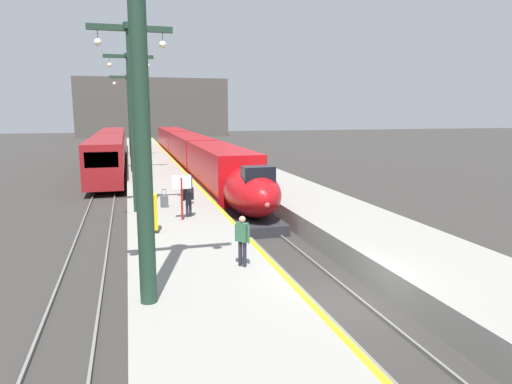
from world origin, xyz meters
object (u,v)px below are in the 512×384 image
station_column_mid (133,101)px  passenger_far_waiting (242,237)px  regional_train_adjacent (110,149)px  passenger_mid_platform (188,197)px  departure_info_board (182,188)px  ticket_machine_yellow (149,215)px  rolling_suitcase (164,202)px  station_column_near (139,73)px  passenger_near_edge (189,187)px  station_column_distant (130,108)px  station_column_far (131,102)px  highspeed_train_main (191,152)px

station_column_mid → passenger_far_waiting: station_column_mid is taller
regional_train_adjacent → passenger_mid_platform: regional_train_adjacent is taller
departure_info_board → ticket_machine_yellow: bearing=-130.6°
station_column_mid → regional_train_adjacent: bearing=94.5°
regional_train_adjacent → rolling_suitcase: regional_train_adjacent is taller
station_column_near → passenger_far_waiting: size_ratio=5.91×
regional_train_adjacent → passenger_near_edge: regional_train_adjacent is taller
passenger_mid_platform → station_column_distant: bearing=94.2°
station_column_near → station_column_distant: (0.00, 41.75, -0.54)m
station_column_far → station_column_distant: bearing=90.0°
highspeed_train_main → passenger_mid_platform: bearing=-97.8°
station_column_mid → passenger_near_edge: bearing=18.3°
highspeed_train_main → station_column_far: bearing=-127.6°
station_column_distant → ticket_machine_yellow: bearing=-89.4°
ticket_machine_yellow → station_column_mid: bearing=94.6°
station_column_near → passenger_far_waiting: 6.23m
passenger_mid_platform → ticket_machine_yellow: size_ratio=1.06×
station_column_far → passenger_near_edge: 16.53m
passenger_near_edge → rolling_suitcase: passenger_near_edge is taller
highspeed_train_main → station_column_mid: 25.29m
departure_info_board → passenger_far_waiting: bearing=-80.8°
passenger_far_waiting → departure_info_board: size_ratio=0.80×
highspeed_train_main → passenger_far_waiting: size_ratio=33.20×
rolling_suitcase → station_column_near: bearing=-96.3°
passenger_near_edge → departure_info_board: 3.52m
regional_train_adjacent → station_column_distant: size_ratio=4.08×
station_column_far → station_column_distant: size_ratio=1.08×
station_column_far → passenger_mid_platform: (2.32, -18.42, -4.80)m
passenger_near_edge → passenger_far_waiting: (0.40, -10.52, 0.00)m
station_column_near → station_column_far: bearing=90.0°
station_column_mid → passenger_near_edge: size_ratio=5.43×
highspeed_train_main → departure_info_board: bearing=-98.4°
highspeed_train_main → station_column_near: (-5.90, -35.92, 5.04)m
passenger_mid_platform → rolling_suitcase: (-0.96, 2.59, -0.69)m
regional_train_adjacent → station_column_far: (2.20, -11.57, 4.71)m
passenger_near_edge → station_column_distant: bearing=95.3°
passenger_far_waiting → highspeed_train_main: bearing=85.3°
station_column_mid → station_column_near: bearing=-90.0°
passenger_mid_platform → passenger_far_waiting: (0.77, -7.69, 0.00)m
station_column_far → departure_info_board: (1.95, -18.99, -4.28)m
highspeed_train_main → station_column_distant: 9.44m
passenger_near_edge → station_column_mid: bearing=-161.7°
station_column_near → station_column_far: station_column_near is taller
regional_train_adjacent → station_column_mid: bearing=-85.5°
highspeed_train_main → passenger_near_edge: 23.48m
station_column_far → station_column_near: bearing=-90.0°
departure_info_board → station_column_mid: bearing=127.8°
highspeed_train_main → passenger_near_edge: (-3.20, -23.26, 0.08)m
highspeed_train_main → station_column_distant: station_column_distant is taller
departure_info_board → passenger_mid_platform: bearing=56.2°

